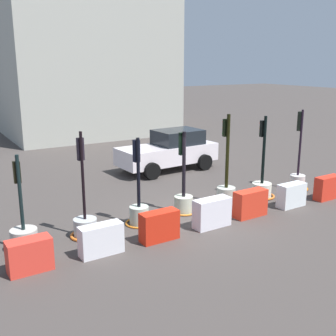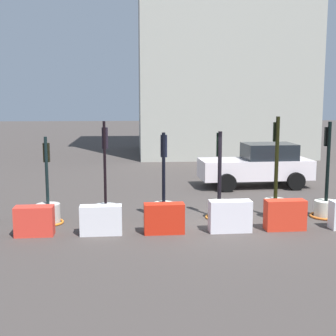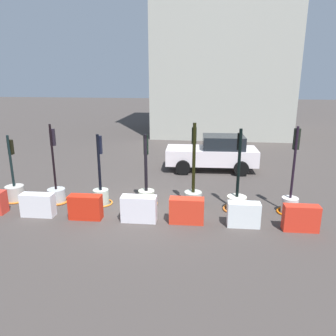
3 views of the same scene
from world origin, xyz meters
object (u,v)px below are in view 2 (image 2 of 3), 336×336
Objects in this scene: traffic_light_2 at (164,204)px; traffic_light_5 at (326,204)px; construction_barrier_0 at (34,221)px; construction_barrier_3 at (230,216)px; traffic_light_3 at (219,202)px; traffic_light_0 at (48,210)px; construction_barrier_4 at (285,215)px; traffic_light_4 at (275,198)px; traffic_light_1 at (106,208)px; construction_barrier_1 at (101,220)px; construction_barrier_2 at (164,218)px; car_white_van at (258,165)px.

traffic_light_2 is 5.01m from traffic_light_5.
construction_barrier_0 is 0.88× the size of construction_barrier_3.
traffic_light_0 is at bearing -176.99° from traffic_light_3.
traffic_light_2 is at bearing 159.41° from construction_barrier_4.
traffic_light_2 is 3.45m from traffic_light_4.
construction_barrier_0 is at bearing -145.31° from traffic_light_1.
construction_barrier_0 is at bearing 179.08° from construction_barrier_1.
traffic_light_4 is at bearing 40.85° from construction_barrier_3.
construction_barrier_3 is at bearing 0.06° from construction_barrier_0.
traffic_light_4 is 2.82× the size of construction_barrier_2.
traffic_light_0 reaches higher than construction_barrier_4.
construction_barrier_3 reaches higher than construction_barrier_4.
traffic_light_0 is at bearing 170.39° from construction_barrier_4.
traffic_light_0 is at bearing -178.17° from traffic_light_2.
construction_barrier_0 is 3.47m from construction_barrier_2.
traffic_light_3 is 1.75m from traffic_light_4.
construction_barrier_1 is (-0.05, -1.29, -0.02)m from traffic_light_1.
construction_barrier_1 is at bearing -163.94° from traffic_light_4.
traffic_light_1 is 1.73m from traffic_light_2.
construction_barrier_0 is at bearing -168.09° from traffic_light_4.
traffic_light_0 is at bearing -177.88° from traffic_light_4.
construction_barrier_2 reaches higher than construction_barrier_1.
traffic_light_3 is at bearing -116.64° from car_white_van.
traffic_light_5 is 3.54m from construction_barrier_3.
traffic_light_3 is at bearing 23.57° from construction_barrier_1.
traffic_light_3 is 3.31m from traffic_light_5.
traffic_light_5 reaches higher than car_white_van.
construction_barrier_3 is at bearing -37.14° from traffic_light_2.
traffic_light_1 is 3.69m from construction_barrier_3.
construction_barrier_0 is at bearing 179.43° from construction_barrier_2.
construction_barrier_0 is at bearing -179.94° from construction_barrier_3.
construction_barrier_1 is 5.09m from construction_barrier_4.
construction_barrier_2 is (3.47, -0.03, 0.01)m from construction_barrier_0.
traffic_light_5 reaches higher than construction_barrier_2.
traffic_light_5 is at bearing 9.12° from construction_barrier_0.
traffic_light_3 is (1.71, 0.16, -0.01)m from traffic_light_2.
traffic_light_5 reaches higher than construction_barrier_1.
traffic_light_2 is 6.67m from car_white_van.
construction_barrier_0 is 0.94× the size of construction_barrier_2.
car_white_van is at bearing 41.38° from traffic_light_1.
traffic_light_3 is 1.48m from construction_barrier_3.
construction_barrier_4 is at bearing -95.42° from traffic_light_4.
construction_barrier_0 is 0.91× the size of construction_barrier_4.
traffic_light_3 is 2.58× the size of construction_barrier_0.
traffic_light_5 is (8.41, 0.15, 0.02)m from traffic_light_0.
construction_barrier_2 is at bearing -38.02° from traffic_light_1.
traffic_light_4 is at bearing 11.91° from construction_barrier_0.
construction_barrier_3 is at bearing -19.84° from traffic_light_1.
construction_barrier_0 is 10.12m from car_white_van.
traffic_light_0 is 2.05m from construction_barrier_1.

